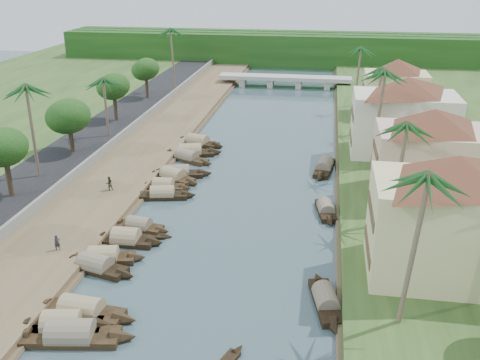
% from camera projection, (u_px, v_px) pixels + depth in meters
% --- Properties ---
extents(ground, '(220.00, 220.00, 0.00)m').
position_uv_depth(ground, '(218.00, 255.00, 48.69)').
color(ground, '#374B52').
rests_on(ground, ground).
extents(left_bank, '(10.00, 180.00, 0.80)m').
position_uv_depth(left_bank, '(128.00, 165.00, 69.21)').
color(left_bank, brown).
rests_on(left_bank, ground).
extents(right_bank, '(16.00, 180.00, 1.20)m').
position_uv_depth(right_bank, '(407.00, 180.00, 63.92)').
color(right_bank, '#27431A').
rests_on(right_bank, ground).
extents(road, '(8.00, 180.00, 1.40)m').
position_uv_depth(road, '(66.00, 159.00, 70.36)').
color(road, black).
rests_on(road, ground).
extents(retaining_wall, '(0.40, 180.00, 1.10)m').
position_uv_depth(retaining_wall, '(96.00, 156.00, 69.48)').
color(retaining_wall, slate).
rests_on(retaining_wall, left_bank).
extents(treeline, '(120.00, 14.00, 8.00)m').
position_uv_depth(treeline, '(294.00, 49.00, 138.60)').
color(treeline, '#153A0F').
rests_on(treeline, ground).
extents(bridge, '(28.00, 4.00, 2.40)m').
position_uv_depth(bridge, '(285.00, 79.00, 113.87)').
color(bridge, '#A3A399').
rests_on(bridge, ground).
extents(building_near, '(14.85, 14.85, 10.20)m').
position_uv_depth(building_near, '(450.00, 216.00, 41.63)').
color(building_near, beige).
rests_on(building_near, right_bank).
extents(building_mid, '(14.11, 14.11, 9.70)m').
position_uv_depth(building_mid, '(430.00, 153.00, 56.20)').
color(building_mid, beige).
rests_on(building_mid, right_bank).
extents(building_far, '(15.59, 15.59, 10.20)m').
position_uv_depth(building_far, '(404.00, 116.00, 69.06)').
color(building_far, silver).
rests_on(building_far, right_bank).
extents(building_distant, '(12.62, 12.62, 9.20)m').
position_uv_depth(building_distant, '(395.00, 87.00, 87.38)').
color(building_distant, beige).
rests_on(building_distant, right_bank).
extents(sampan_0, '(9.63, 3.32, 2.45)m').
position_uv_depth(sampan_0, '(71.00, 336.00, 37.49)').
color(sampan_0, black).
rests_on(sampan_0, ground).
extents(sampan_1, '(8.14, 3.13, 2.35)m').
position_uv_depth(sampan_1, '(62.00, 326.00, 38.54)').
color(sampan_1, black).
rests_on(sampan_1, ground).
extents(sampan_2, '(9.23, 2.57, 2.38)m').
position_uv_depth(sampan_2, '(82.00, 311.00, 40.13)').
color(sampan_2, black).
rests_on(sampan_2, ground).
extents(sampan_3, '(8.27, 3.61, 2.19)m').
position_uv_depth(sampan_3, '(96.00, 266.00, 46.10)').
color(sampan_3, black).
rests_on(sampan_3, ground).
extents(sampan_4, '(7.81, 3.32, 2.18)m').
position_uv_depth(sampan_4, '(104.00, 258.00, 47.44)').
color(sampan_4, black).
rests_on(sampan_4, ground).
extents(sampan_5, '(7.43, 2.16, 2.35)m').
position_uv_depth(sampan_5, '(126.00, 239.00, 50.55)').
color(sampan_5, black).
rests_on(sampan_5, ground).
extents(sampan_6, '(6.78, 2.46, 2.02)m').
position_uv_depth(sampan_6, '(139.00, 227.00, 53.05)').
color(sampan_6, black).
rests_on(sampan_6, ground).
extents(sampan_7, '(7.96, 3.06, 2.09)m').
position_uv_depth(sampan_7, '(163.00, 195.00, 60.33)').
color(sampan_7, black).
rests_on(sampan_7, ground).
extents(sampan_8, '(6.88, 2.09, 2.12)m').
position_uv_depth(sampan_8, '(163.00, 187.00, 62.50)').
color(sampan_8, black).
rests_on(sampan_8, ground).
extents(sampan_9, '(9.18, 3.91, 2.27)m').
position_uv_depth(sampan_9, '(177.00, 174.00, 66.32)').
color(sampan_9, black).
rests_on(sampan_9, ground).
extents(sampan_10, '(8.06, 5.05, 2.24)m').
position_uv_depth(sampan_10, '(173.00, 177.00, 65.41)').
color(sampan_10, black).
rests_on(sampan_10, ground).
extents(sampan_11, '(9.16, 4.17, 2.53)m').
position_uv_depth(sampan_11, '(190.00, 153.00, 73.72)').
color(sampan_11, black).
rests_on(sampan_11, ground).
extents(sampan_12, '(8.69, 5.15, 2.11)m').
position_uv_depth(sampan_12, '(187.00, 157.00, 71.86)').
color(sampan_12, black).
rests_on(sampan_12, ground).
extents(sampan_13, '(8.89, 4.33, 2.37)m').
position_uv_depth(sampan_13, '(198.00, 142.00, 77.94)').
color(sampan_13, black).
rests_on(sampan_13, ground).
extents(sampan_14, '(3.26, 8.37, 2.02)m').
position_uv_depth(sampan_14, '(326.00, 301.00, 41.39)').
color(sampan_14, black).
rests_on(sampan_14, ground).
extents(sampan_15, '(2.70, 7.21, 1.94)m').
position_uv_depth(sampan_15, '(326.00, 210.00, 56.65)').
color(sampan_15, black).
rests_on(sampan_15, ground).
extents(sampan_16, '(2.95, 9.32, 2.23)m').
position_uv_depth(sampan_16, '(324.00, 167.00, 68.49)').
color(sampan_16, black).
rests_on(sampan_16, ground).
extents(canoe_1, '(5.42, 1.97, 0.87)m').
position_uv_depth(canoe_1, '(145.00, 237.00, 51.62)').
color(canoe_1, black).
rests_on(canoe_1, ground).
extents(canoe_2, '(5.78, 2.82, 0.85)m').
position_uv_depth(canoe_2, '(189.00, 160.00, 71.79)').
color(canoe_2, black).
rests_on(canoe_2, ground).
extents(palm_0, '(3.20, 3.20, 12.71)m').
position_uv_depth(palm_0, '(420.00, 179.00, 33.58)').
color(palm_0, brown).
rests_on(palm_0, ground).
extents(palm_1, '(3.20, 3.20, 11.45)m').
position_uv_depth(palm_1, '(403.00, 127.00, 48.64)').
color(palm_1, brown).
rests_on(palm_1, ground).
extents(palm_2, '(3.20, 3.20, 13.47)m').
position_uv_depth(palm_2, '(381.00, 74.00, 61.63)').
color(palm_2, brown).
rests_on(palm_2, ground).
extents(palm_3, '(3.20, 3.20, 11.03)m').
position_uv_depth(palm_3, '(378.00, 70.00, 76.49)').
color(palm_3, brown).
rests_on(palm_3, ground).
extents(palm_5, '(3.20, 3.20, 12.23)m').
position_uv_depth(palm_5, '(26.00, 88.00, 59.08)').
color(palm_5, brown).
rests_on(palm_5, ground).
extents(palm_6, '(3.20, 3.20, 9.80)m').
position_uv_depth(palm_6, '(103.00, 80.00, 74.64)').
color(palm_6, brown).
rests_on(palm_6, ground).
extents(palm_7, '(3.20, 3.20, 11.58)m').
position_uv_depth(palm_7, '(359.00, 50.00, 91.07)').
color(palm_7, brown).
rests_on(palm_7, ground).
extents(palm_8, '(3.20, 3.20, 13.25)m').
position_uv_depth(palm_8, '(172.00, 31.00, 100.72)').
color(palm_8, brown).
rests_on(palm_8, ground).
extents(tree_2, '(4.79, 4.79, 7.46)m').
position_uv_depth(tree_2, '(4.00, 148.00, 55.66)').
color(tree_2, '#493729').
rests_on(tree_2, ground).
extents(tree_3, '(5.33, 5.33, 7.03)m').
position_uv_depth(tree_3, '(69.00, 117.00, 69.33)').
color(tree_3, '#493729').
rests_on(tree_3, ground).
extents(tree_4, '(4.71, 4.71, 7.33)m').
position_uv_depth(tree_4, '(114.00, 87.00, 83.43)').
color(tree_4, '#493729').
rests_on(tree_4, ground).
extents(tree_5, '(4.57, 4.57, 7.13)m').
position_uv_depth(tree_5, '(146.00, 70.00, 97.70)').
color(tree_5, '#493729').
rests_on(tree_5, ground).
extents(tree_6, '(4.08, 4.08, 6.56)m').
position_uv_depth(tree_6, '(440.00, 115.00, 70.96)').
color(tree_6, '#493729').
rests_on(tree_6, ground).
extents(person_near, '(0.62, 0.62, 1.46)m').
position_uv_depth(person_near, '(57.00, 243.00, 47.66)').
color(person_near, '#27262E').
rests_on(person_near, left_bank).
extents(person_far, '(1.01, 0.98, 1.64)m').
position_uv_depth(person_far, '(109.00, 183.00, 60.28)').
color(person_far, '#383527').
rests_on(person_far, left_bank).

